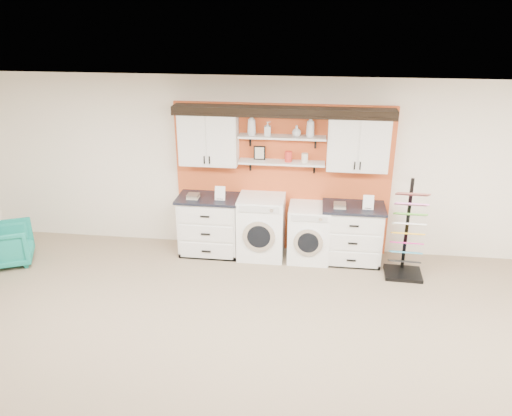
# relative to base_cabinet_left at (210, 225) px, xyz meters

# --- Properties ---
(ceiling) EXTENTS (10.00, 10.00, 0.00)m
(ceiling) POSITION_rel_base_cabinet_left_xyz_m (1.13, -3.64, 2.32)
(ceiling) COLOR white
(ceiling) RESTS_ON wall_back
(wall_back) EXTENTS (10.00, 0.00, 10.00)m
(wall_back) POSITION_rel_base_cabinet_left_xyz_m (1.13, 0.36, 0.92)
(wall_back) COLOR silver
(wall_back) RESTS_ON floor
(accent_panel) EXTENTS (3.40, 0.07, 2.40)m
(accent_panel) POSITION_rel_base_cabinet_left_xyz_m (1.13, 0.32, 0.72)
(accent_panel) COLOR #CA4F22
(accent_panel) RESTS_ON wall_back
(upper_cabinet_left) EXTENTS (0.90, 0.35, 0.84)m
(upper_cabinet_left) POSITION_rel_base_cabinet_left_xyz_m (0.00, 0.15, 1.40)
(upper_cabinet_left) COLOR silver
(upper_cabinet_left) RESTS_ON wall_back
(upper_cabinet_right) EXTENTS (0.90, 0.35, 0.84)m
(upper_cabinet_right) POSITION_rel_base_cabinet_left_xyz_m (2.26, 0.15, 1.40)
(upper_cabinet_right) COLOR silver
(upper_cabinet_right) RESTS_ON wall_back
(shelf_lower) EXTENTS (1.32, 0.28, 0.03)m
(shelf_lower) POSITION_rel_base_cabinet_left_xyz_m (1.13, 0.16, 1.05)
(shelf_lower) COLOR silver
(shelf_lower) RESTS_ON wall_back
(shelf_upper) EXTENTS (1.32, 0.28, 0.03)m
(shelf_upper) POSITION_rel_base_cabinet_left_xyz_m (1.13, 0.16, 1.45)
(shelf_upper) COLOR silver
(shelf_upper) RESTS_ON wall_back
(crown_molding) EXTENTS (3.30, 0.41, 0.13)m
(crown_molding) POSITION_rel_base_cabinet_left_xyz_m (1.13, 0.17, 1.84)
(crown_molding) COLOR black
(crown_molding) RESTS_ON wall_back
(picture_frame) EXTENTS (0.18, 0.02, 0.22)m
(picture_frame) POSITION_rel_base_cabinet_left_xyz_m (0.78, 0.21, 1.17)
(picture_frame) COLOR black
(picture_frame) RESTS_ON shelf_lower
(canister_red) EXTENTS (0.11, 0.11, 0.16)m
(canister_red) POSITION_rel_base_cabinet_left_xyz_m (1.23, 0.16, 1.14)
(canister_red) COLOR red
(canister_red) RESTS_ON shelf_lower
(canister_cream) EXTENTS (0.10, 0.10, 0.14)m
(canister_cream) POSITION_rel_base_cabinet_left_xyz_m (1.48, 0.16, 1.13)
(canister_cream) COLOR silver
(canister_cream) RESTS_ON shelf_lower
(base_cabinet_left) EXTENTS (0.99, 0.66, 0.97)m
(base_cabinet_left) POSITION_rel_base_cabinet_left_xyz_m (0.00, 0.00, 0.00)
(base_cabinet_left) COLOR silver
(base_cabinet_left) RESTS_ON floor
(base_cabinet_right) EXTENTS (0.95, 0.66, 0.93)m
(base_cabinet_right) POSITION_rel_base_cabinet_left_xyz_m (2.26, 0.00, -0.02)
(base_cabinet_right) COLOR silver
(base_cabinet_right) RESTS_ON floor
(washer) EXTENTS (0.72, 0.71, 1.00)m
(washer) POSITION_rel_base_cabinet_left_xyz_m (0.84, -0.00, 0.02)
(washer) COLOR white
(washer) RESTS_ON floor
(dryer) EXTENTS (0.64, 0.71, 0.89)m
(dryer) POSITION_rel_base_cabinet_left_xyz_m (1.59, -0.00, -0.04)
(dryer) COLOR white
(dryer) RESTS_ON floor
(sample_rack) EXTENTS (0.56, 0.47, 1.48)m
(sample_rack) POSITION_rel_base_cabinet_left_xyz_m (3.03, -0.36, 0.01)
(sample_rack) COLOR black
(sample_rack) RESTS_ON floor
(armchair) EXTENTS (0.91, 0.90, 0.63)m
(armchair) POSITION_rel_base_cabinet_left_xyz_m (-3.04, -0.77, -0.17)
(armchair) COLOR #138575
(armchair) RESTS_ON floor
(soap_bottle_a) EXTENTS (0.15, 0.15, 0.33)m
(soap_bottle_a) POSITION_rel_base_cabinet_left_xyz_m (0.67, 0.16, 1.63)
(soap_bottle_a) COLOR silver
(soap_bottle_a) RESTS_ON shelf_upper
(soap_bottle_b) EXTENTS (0.10, 0.10, 0.21)m
(soap_bottle_b) POSITION_rel_base_cabinet_left_xyz_m (0.91, 0.16, 1.57)
(soap_bottle_b) COLOR silver
(soap_bottle_b) RESTS_ON shelf_upper
(soap_bottle_c) EXTENTS (0.15, 0.15, 0.17)m
(soap_bottle_c) POSITION_rel_base_cabinet_left_xyz_m (1.34, 0.16, 1.55)
(soap_bottle_c) COLOR silver
(soap_bottle_c) RESTS_ON shelf_upper
(soap_bottle_d) EXTENTS (0.14, 0.14, 0.32)m
(soap_bottle_d) POSITION_rel_base_cabinet_left_xyz_m (1.55, 0.16, 1.62)
(soap_bottle_d) COLOR silver
(soap_bottle_d) RESTS_ON shelf_upper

